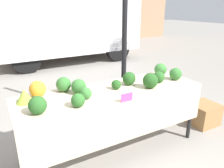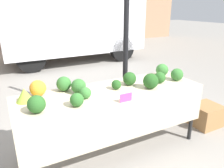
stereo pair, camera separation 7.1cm
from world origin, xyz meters
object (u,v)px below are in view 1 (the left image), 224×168
at_px(price_sign, 127,97).
at_px(produce_crate, 203,114).
at_px(parked_truck, 61,16).
at_px(orange_cauliflower, 38,89).

relative_size(price_sign, produce_crate, 0.34).
bearing_deg(parked_truck, orange_cauliflower, -110.18).
bearing_deg(parked_truck, produce_crate, -83.42).
bearing_deg(price_sign, parked_truck, 79.64).
distance_m(parked_truck, price_sign, 5.38).
bearing_deg(produce_crate, orange_cauliflower, 171.12).
xyz_separation_m(orange_cauliflower, produce_crate, (2.31, -0.36, -0.72)).
distance_m(orange_cauliflower, price_sign, 0.95).
height_order(orange_cauliflower, produce_crate, orange_cauliflower).
bearing_deg(price_sign, orange_cauliflower, 143.08).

